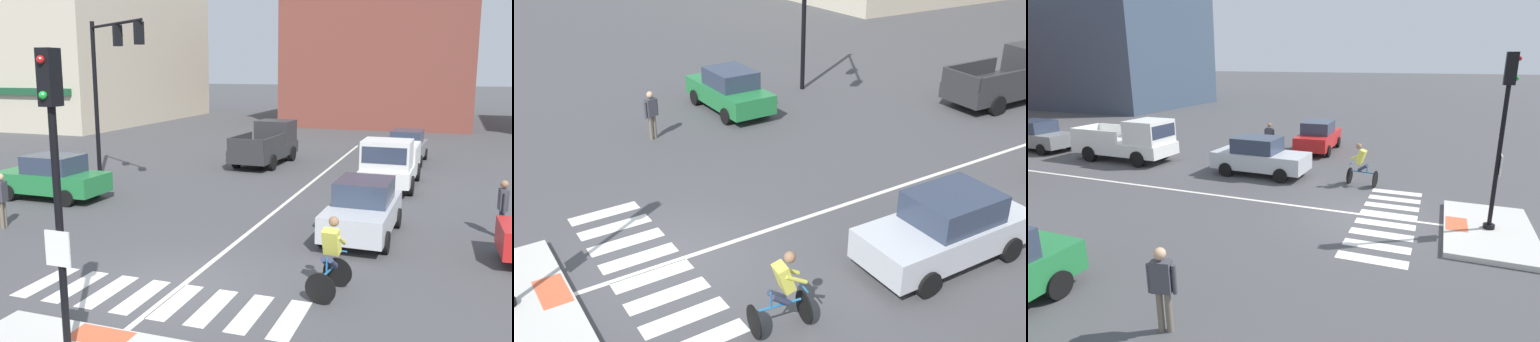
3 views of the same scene
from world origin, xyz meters
The scene contains 21 objects.
ground_plane centered at (0.00, 0.00, 0.00)m, with size 300.00×300.00×0.00m, color #474749.
traffic_island centered at (0.00, -3.56, 0.07)m, with size 4.24×2.41×0.15m, color beige.
tactile_pad_front centered at (0.00, -2.70, 0.15)m, with size 1.10×0.60×0.01m, color #DB5B38.
signal_pole centered at (0.00, -3.56, 3.09)m, with size 0.44×0.38×4.88m.
crosswalk_stripe_a centered at (-2.86, -0.69, 0.00)m, with size 0.44×1.80×0.01m, color silver.
crosswalk_stripe_b centered at (-2.04, -0.69, 0.00)m, with size 0.44×1.80×0.01m, color silver.
crosswalk_stripe_c centered at (-1.23, -0.69, 0.00)m, with size 0.44×1.80×0.01m, color silver.
crosswalk_stripe_d centered at (-0.41, -0.69, 0.00)m, with size 0.44×1.80×0.01m, color silver.
crosswalk_stripe_e centered at (0.41, -0.69, 0.00)m, with size 0.44×1.80×0.01m, color silver.
crosswalk_stripe_f centered at (1.23, -0.69, 0.00)m, with size 0.44×1.80×0.01m, color silver.
crosswalk_stripe_g centered at (2.04, -0.69, 0.00)m, with size 0.44×1.80×0.01m, color silver.
crosswalk_stripe_h centered at (2.86, -0.69, 0.00)m, with size 0.44×1.80×0.01m, color silver.
lane_centre_line centered at (0.14, 10.00, 0.00)m, with size 0.14×28.00×0.01m, color silver.
building_far_block centered at (23.58, 30.73, 7.77)m, with size 14.74×15.41×15.50m.
car_grey_eastbound_distant centered at (3.47, 18.63, 0.81)m, with size 2.00×4.18×1.64m.
car_red_cross_right centered at (8.84, 4.16, 0.81)m, with size 4.17×1.97×1.64m.
car_silver_eastbound_mid centered at (3.33, 5.16, 0.81)m, with size 1.93×4.14×1.64m.
pickup_truck_white_eastbound_far centered at (3.35, 12.05, 0.98)m, with size 2.14×5.14×2.08m.
cyclist centered at (3.32, 0.78, 0.87)m, with size 0.80×1.17×1.68m.
pedestrian_at_curb_left centered at (-7.02, 2.39, 0.98)m, with size 0.31×0.53×1.67m.
pedestrian_waiting_far_side centered at (7.06, 6.30, 0.98)m, with size 0.26×0.55×1.67m.
Camera 3 is at (-12.28, -1.98, 4.83)m, focal length 28.62 mm.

